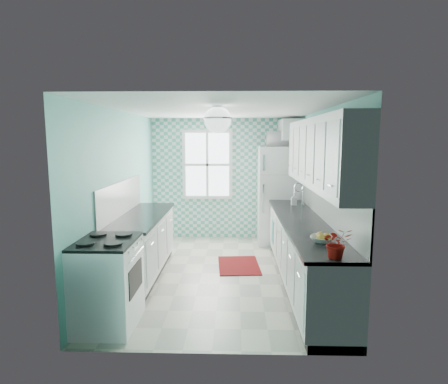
{
  "coord_description": "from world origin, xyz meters",
  "views": [
    {
      "loc": [
        0.21,
        -5.59,
        2.08
      ],
      "look_at": [
        0.05,
        0.25,
        1.25
      ],
      "focal_mm": 30.0,
      "sensor_mm": 36.0,
      "label": 1
    }
  ],
  "objects_px": {
    "fruit_bowl": "(322,239)",
    "microwave": "(280,139)",
    "stove": "(107,281)",
    "fridge": "(279,195)",
    "sink": "(292,207)",
    "ceiling_light": "(218,120)",
    "potted_plant": "(337,243)"
  },
  "relations": [
    {
      "from": "sink",
      "to": "potted_plant",
      "type": "xyz_separation_m",
      "value": [
        -0.0,
        -2.82,
        0.16
      ]
    },
    {
      "from": "potted_plant",
      "to": "microwave",
      "type": "distance_m",
      "value": 4.02
    },
    {
      "from": "ceiling_light",
      "to": "stove",
      "type": "height_order",
      "value": "ceiling_light"
    },
    {
      "from": "fridge",
      "to": "microwave",
      "type": "relative_size",
      "value": 3.66
    },
    {
      "from": "ceiling_light",
      "to": "potted_plant",
      "type": "bearing_deg",
      "value": -46.78
    },
    {
      "from": "sink",
      "to": "fruit_bowl",
      "type": "distance_m",
      "value": 2.24
    },
    {
      "from": "fridge",
      "to": "stove",
      "type": "xyz_separation_m",
      "value": [
        -2.31,
        -3.46,
        -0.46
      ]
    },
    {
      "from": "fridge",
      "to": "fruit_bowl",
      "type": "relative_size",
      "value": 7.23
    },
    {
      "from": "fridge",
      "to": "stove",
      "type": "bearing_deg",
      "value": -122.99
    },
    {
      "from": "fruit_bowl",
      "to": "microwave",
      "type": "relative_size",
      "value": 0.51
    },
    {
      "from": "potted_plant",
      "to": "microwave",
      "type": "height_order",
      "value": "microwave"
    },
    {
      "from": "sink",
      "to": "potted_plant",
      "type": "relative_size",
      "value": 1.74
    },
    {
      "from": "sink",
      "to": "fruit_bowl",
      "type": "height_order",
      "value": "sink"
    },
    {
      "from": "ceiling_light",
      "to": "microwave",
      "type": "height_order",
      "value": "ceiling_light"
    },
    {
      "from": "fruit_bowl",
      "to": "fridge",
      "type": "bearing_deg",
      "value": 91.56
    },
    {
      "from": "stove",
      "to": "sink",
      "type": "bearing_deg",
      "value": 46.77
    },
    {
      "from": "stove",
      "to": "fruit_bowl",
      "type": "height_order",
      "value": "fruit_bowl"
    },
    {
      "from": "sink",
      "to": "microwave",
      "type": "distance_m",
      "value": 1.58
    },
    {
      "from": "sink",
      "to": "potted_plant",
      "type": "distance_m",
      "value": 2.82
    },
    {
      "from": "fridge",
      "to": "potted_plant",
      "type": "height_order",
      "value": "fridge"
    },
    {
      "from": "ceiling_light",
      "to": "sink",
      "type": "bearing_deg",
      "value": 52.02
    },
    {
      "from": "ceiling_light",
      "to": "sink",
      "type": "xyz_separation_m",
      "value": [
        1.2,
        1.54,
        -1.39
      ]
    },
    {
      "from": "microwave",
      "to": "fruit_bowl",
      "type": "bearing_deg",
      "value": 91.21
    },
    {
      "from": "sink",
      "to": "microwave",
      "type": "relative_size",
      "value": 1.01
    },
    {
      "from": "sink",
      "to": "potted_plant",
      "type": "bearing_deg",
      "value": -90.51
    },
    {
      "from": "fridge",
      "to": "fruit_bowl",
      "type": "xyz_separation_m",
      "value": [
        0.09,
        -3.32,
        0.01
      ]
    },
    {
      "from": "stove",
      "to": "fruit_bowl",
      "type": "relative_size",
      "value": 3.62
    },
    {
      "from": "fridge",
      "to": "microwave",
      "type": "height_order",
      "value": "microwave"
    },
    {
      "from": "microwave",
      "to": "stove",
      "type": "bearing_deg",
      "value": 55.95
    },
    {
      "from": "stove",
      "to": "fruit_bowl",
      "type": "xyz_separation_m",
      "value": [
        2.4,
        0.14,
        0.47
      ]
    },
    {
      "from": "fridge",
      "to": "sink",
      "type": "bearing_deg",
      "value": -84.28
    },
    {
      "from": "sink",
      "to": "microwave",
      "type": "bearing_deg",
      "value": 94.56
    }
  ]
}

